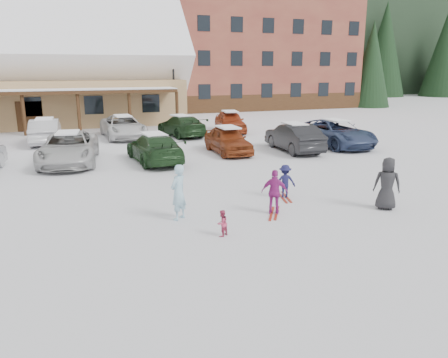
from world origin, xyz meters
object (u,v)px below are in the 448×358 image
object	(u,v)px
adult_skier	(178,192)
parked_car_2	(69,148)
alpine_hotel	(229,32)
parked_car_9	(46,131)
parked_car_3	(154,148)
bystander_dark	(387,184)
parked_car_4	(228,140)
lamp_post	(174,83)
parked_car_5	(294,137)
parked_car_10	(123,127)
day_lodge	(3,76)
toddler_red	(222,223)
child_navy	(285,181)
parked_car_6	(335,133)
parked_car_12	(230,122)
child_magenta	(275,192)
parked_car_11	(181,126)

from	to	relation	value
adult_skier	parked_car_2	distance (m)	10.21
alpine_hotel	parked_car_9	world-z (taller)	alpine_hotel
parked_car_3	parked_car_9	world-z (taller)	parked_car_9
bystander_dark	parked_car_4	xyz separation A→B (m)	(-1.53, 11.02, -0.15)
lamp_post	parked_car_5	xyz separation A→B (m)	(3.29, -14.90, -2.53)
parked_car_10	parked_car_3	bearing A→B (deg)	-89.90
day_lodge	toddler_red	world-z (taller)	day_lodge
bystander_dark	parked_car_3	distance (m)	11.60
parked_car_3	parked_car_10	xyz separation A→B (m)	(-0.46, 8.40, 0.04)
lamp_post	child_navy	distance (m)	23.13
day_lodge	alpine_hotel	distance (m)	25.78
day_lodge	parked_car_4	xyz separation A→B (m)	(12.79, -17.90, -3.22)
day_lodge	parked_car_6	bearing A→B (deg)	-42.51
alpine_hotel	parked_car_3	distance (m)	33.40
parked_car_2	parked_car_5	bearing A→B (deg)	3.42
parked_car_4	parked_car_12	size ratio (longest dim) A/B	0.96
alpine_hotel	lamp_post	xyz separation A→B (m)	(-10.05, -13.71, -5.32)
parked_car_5	parked_car_3	bearing A→B (deg)	4.76
toddler_red	day_lodge	bearing A→B (deg)	-106.07
parked_car_6	parked_car_10	size ratio (longest dim) A/B	1.05
parked_car_10	bystander_dark	bearing A→B (deg)	-74.34
bystander_dark	parked_car_4	distance (m)	11.13
day_lodge	parked_car_10	bearing A→B (deg)	-52.37
lamp_post	toddler_red	bearing A→B (deg)	-100.69
toddler_red	parked_car_5	size ratio (longest dim) A/B	0.16
parked_car_12	bystander_dark	bearing A→B (deg)	-85.64
parked_car_9	parked_car_10	bearing A→B (deg)	-169.99
parked_car_9	parked_car_10	distance (m)	4.87
lamp_post	adult_skier	bearing A→B (deg)	-103.27
parked_car_6	parked_car_12	size ratio (longest dim) A/B	1.27
child_magenta	parked_car_2	world-z (taller)	parked_car_2
toddler_red	parked_car_4	world-z (taller)	parked_car_4
adult_skier	parked_car_4	bearing A→B (deg)	-158.45
parked_car_2	parked_car_10	world-z (taller)	parked_car_2
child_magenta	parked_car_3	size ratio (longest dim) A/B	0.30
parked_car_11	adult_skier	bearing A→B (deg)	65.32
bystander_dark	parked_car_6	bearing A→B (deg)	-78.81
lamp_post	child_magenta	distance (m)	24.71
alpine_hotel	toddler_red	world-z (taller)	alpine_hotel
parked_car_9	child_navy	bearing A→B (deg)	120.66
toddler_red	child_navy	world-z (taller)	child_navy
bystander_dark	parked_car_12	xyz separation A→B (m)	(1.46, 18.63, -0.12)
parked_car_6	parked_car_9	bearing A→B (deg)	153.89
parked_car_6	bystander_dark	bearing A→B (deg)	-119.35
child_navy	adult_skier	bearing A→B (deg)	26.78
parked_car_3	parked_car_2	bearing A→B (deg)	-18.75
bystander_dark	child_navy	bearing A→B (deg)	-5.24
toddler_red	parked_car_3	bearing A→B (deg)	-122.85
adult_skier	toddler_red	xyz separation A→B (m)	(0.79, -1.77, -0.49)
toddler_red	parked_car_4	size ratio (longest dim) A/B	0.18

